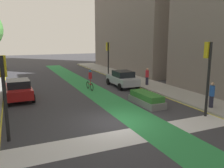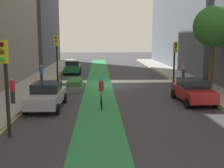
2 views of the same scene
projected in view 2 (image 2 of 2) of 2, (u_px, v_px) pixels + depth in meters
The scene contains 19 objects.
ground_plane at pixel (115, 85), 26.37m from camera, with size 120.00×120.00×0.00m, color #38383D.
bike_lane_paint at pixel (99, 85), 26.30m from camera, with size 2.40×60.00×0.01m, color #2D8C47.
crosswalk_band at pixel (114, 81), 28.34m from camera, with size 12.00×1.80×0.01m, color silver.
sidewalk_left at pixel (194, 83), 26.70m from camera, with size 3.00×60.00×0.15m, color #9E9E99.
curb_stripe_left at pixel (179, 84), 26.64m from camera, with size 0.16×60.00×0.01m, color yellow.
sidewalk_right at pixel (33, 84), 26.01m from camera, with size 3.00×60.00×0.15m, color #9E9E99.
curb_stripe_right at pixel (50, 85), 26.09m from camera, with size 0.16×60.00×0.01m, color yellow.
traffic_signal_near_right at pixel (57, 50), 26.72m from camera, with size 0.35×0.52×4.46m.
traffic_signal_near_left at pixel (175, 55), 26.26m from camera, with size 0.35×0.52×3.92m.
traffic_signal_far_right at pixel (5, 70), 11.82m from camera, with size 0.35×0.52×4.21m.
car_silver_right_far at pixel (47, 95), 17.44m from camera, with size 2.11×4.25×1.57m.
car_green_right_near at pixel (72, 67), 34.39m from camera, with size 2.17×4.27×1.57m.
car_red_left_far at pixel (193, 91), 18.99m from camera, with size 2.11×4.24×1.57m.
cyclist_in_lane at pixel (101, 92), 17.66m from camera, with size 0.32×1.73×1.86m.
pedestrian_sidewalk_right_a at pixel (42, 74), 26.25m from camera, with size 0.34×0.34×1.69m.
pedestrian_sidewalk_left_a at pixel (184, 69), 30.19m from camera, with size 0.34×0.34×1.73m.
pedestrian_sidewalk_right_b at pixel (12, 90), 18.10m from camera, with size 0.34×0.34×1.67m.
street_tree_near at pixel (213, 27), 22.71m from camera, with size 3.25×3.25×6.68m.
median_planter at pixel (75, 85), 23.80m from camera, with size 1.23×3.23×0.85m.
Camera 2 is at (1.45, 25.98, 4.30)m, focal length 45.56 mm.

